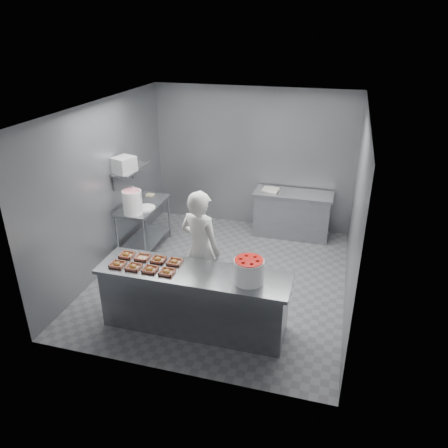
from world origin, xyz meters
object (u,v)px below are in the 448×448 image
at_px(tray_5, 143,257).
at_px(tray_4, 127,255).
at_px(tray_3, 167,272).
at_px(tray_7, 175,262).
at_px(tray_0, 117,264).
at_px(prep_table, 144,220).
at_px(glaze_bucket, 132,202).
at_px(appliance, 124,165).
at_px(strawberry_tub, 249,270).
at_px(back_counter, 292,214).
at_px(tray_1, 133,267).
at_px(worker, 201,249).
at_px(service_counter, 194,300).
at_px(tray_6, 158,259).
at_px(tray_2, 150,269).

bearing_deg(tray_5, tray_4, -180.00).
height_order(tray_3, tray_7, same).
bearing_deg(tray_0, prep_table, 106.39).
height_order(glaze_bucket, appliance, appliance).
height_order(tray_5, strawberry_tub, strawberry_tub).
xyz_separation_m(back_counter, tray_7, (-1.22, -3.11, 0.47)).
xyz_separation_m(tray_5, appliance, (-1.03, 1.58, 0.78)).
bearing_deg(tray_1, tray_3, 0.00).
relative_size(prep_table, worker, 0.66).
distance_m(tray_5, appliance, 2.04).
relative_size(worker, glaze_bucket, 3.60).
relative_size(tray_0, tray_3, 1.00).
distance_m(tray_3, tray_7, 0.27).
relative_size(service_counter, tray_5, 13.88).
distance_m(service_counter, tray_3, 0.58).
relative_size(tray_3, tray_6, 1.00).
relative_size(back_counter, worker, 0.83).
bearing_deg(tray_0, tray_3, 0.00).
height_order(tray_7, glaze_bucket, glaze_bucket).
distance_m(tray_4, worker, 1.05).
bearing_deg(tray_3, tray_5, 150.36).
bearing_deg(tray_4, tray_6, 0.00).
bearing_deg(strawberry_tub, tray_5, 173.60).
xyz_separation_m(back_counter, strawberry_tub, (-0.14, -3.29, 0.62)).
distance_m(strawberry_tub, appliance, 3.18).
bearing_deg(prep_table, glaze_bucket, -86.28).
bearing_deg(tray_5, glaze_bucket, 120.80).
height_order(back_counter, tray_5, tray_5).
bearing_deg(tray_7, appliance, 133.49).
distance_m(tray_1, tray_6, 0.36).
height_order(tray_0, tray_7, same).
height_order(service_counter, tray_6, tray_6).
bearing_deg(tray_4, service_counter, -7.46).
relative_size(tray_4, worker, 0.10).
height_order(tray_2, strawberry_tub, strawberry_tub).
bearing_deg(tray_2, tray_1, 180.00).
height_order(prep_table, tray_7, tray_7).
height_order(tray_1, tray_5, tray_1).
bearing_deg(tray_7, tray_2, -131.49).
height_order(tray_1, tray_3, same).
relative_size(tray_0, appliance, 0.54).
height_order(tray_0, tray_1, same).
height_order(tray_1, appliance, appliance).
bearing_deg(glaze_bucket, tray_3, -51.84).
bearing_deg(tray_0, glaze_bucket, 109.42).
distance_m(prep_table, tray_7, 2.28).
distance_m(back_counter, strawberry_tub, 3.35).
bearing_deg(prep_table, tray_7, -53.68).
bearing_deg(tray_1, prep_table, 112.26).
relative_size(tray_0, worker, 0.10).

